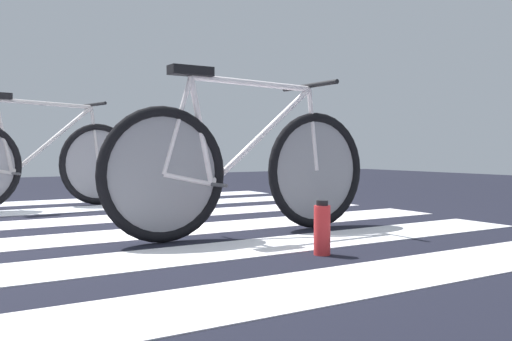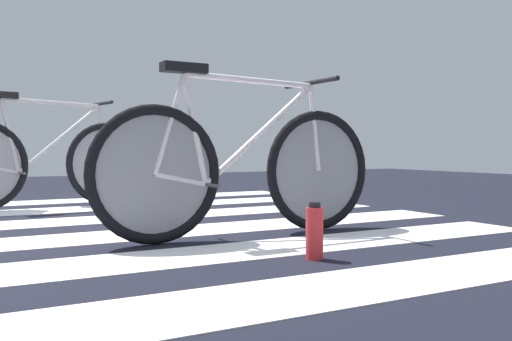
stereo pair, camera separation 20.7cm
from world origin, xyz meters
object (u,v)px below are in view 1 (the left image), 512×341
(bicycle_3_of_3, at_px, (40,162))
(bicycle_1_of_3, at_px, (246,168))
(traffic_cone, at_px, (314,182))
(water_bottle, at_px, (322,229))

(bicycle_3_of_3, bearing_deg, bicycle_1_of_3, -81.55)
(traffic_cone, bearing_deg, water_bottle, -126.53)
(bicycle_1_of_3, relative_size, traffic_cone, 4.04)
(bicycle_3_of_3, distance_m, water_bottle, 2.91)
(bicycle_3_of_3, xyz_separation_m, traffic_cone, (2.11, -0.93, -0.18))
(water_bottle, xyz_separation_m, traffic_cone, (1.39, 1.88, 0.08))
(bicycle_3_of_3, height_order, traffic_cone, bicycle_3_of_3)
(bicycle_3_of_3, relative_size, water_bottle, 6.76)
(traffic_cone, bearing_deg, bicycle_1_of_3, -139.82)
(bicycle_1_of_3, xyz_separation_m, water_bottle, (-0.01, -0.71, -0.26))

